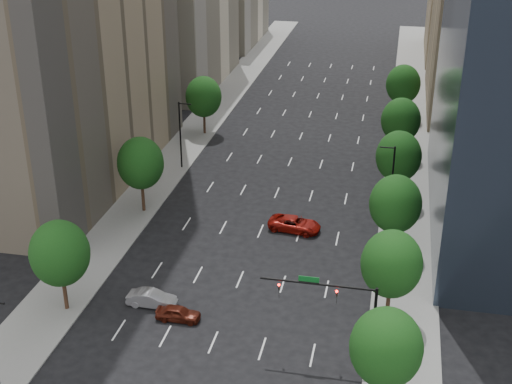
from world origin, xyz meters
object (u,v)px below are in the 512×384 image
Objects in this scene: car_maroon at (178,313)px; car_red_far at (295,224)px; traffic_signal at (343,305)px; car_silver at (152,299)px.

car_red_far is (7.36, 18.41, 0.12)m from car_maroon.
traffic_signal is 22.47m from car_red_far.
car_silver is at bearing 61.13° from car_maroon.
traffic_signal is at bearing -103.13° from car_silver.
car_silver is 0.79× the size of car_red_far.
traffic_signal reaches higher than car_red_far.
car_maroon is 0.87× the size of car_silver.
car_red_far is at bearing 108.37° from traffic_signal.
car_red_far is (-6.94, 20.91, -4.39)m from traffic_signal.
car_red_far is at bearing -31.32° from car_silver.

